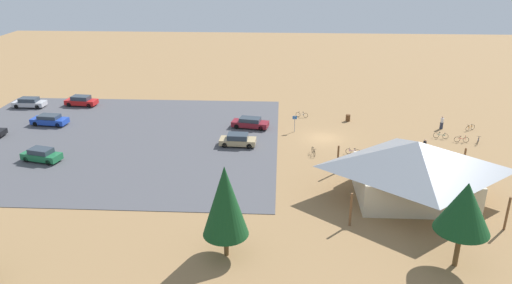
# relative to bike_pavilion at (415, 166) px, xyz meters

# --- Properties ---
(ground) EXTENTS (160.00, 160.00, 0.00)m
(ground) POSITION_rel_bike_pavilion_xyz_m (6.98, -15.00, -3.23)
(ground) COLOR #937047
(ground) RESTS_ON ground
(parking_lot_asphalt) EXTENTS (40.29, 33.60, 0.05)m
(parking_lot_asphalt) POSITION_rel_bike_pavilion_xyz_m (32.71, -13.05, -3.21)
(parking_lot_asphalt) COLOR #4C4C51
(parking_lot_asphalt) RESTS_ON ground
(bike_pavilion) EXTENTS (13.10, 10.78, 5.64)m
(bike_pavilion) POSITION_rel_bike_pavilion_xyz_m (0.00, 0.00, 0.00)
(bike_pavilion) COLOR beige
(bike_pavilion) RESTS_ON ground
(trash_bin) EXTENTS (0.60, 0.60, 0.90)m
(trash_bin) POSITION_rel_bike_pavilion_xyz_m (3.21, -21.57, -2.78)
(trash_bin) COLOR brown
(trash_bin) RESTS_ON ground
(lot_sign) EXTENTS (0.56, 0.08, 2.20)m
(lot_sign) POSITION_rel_bike_pavilion_xyz_m (10.47, -17.05, -1.82)
(lot_sign) COLOR #99999E
(lot_sign) RESTS_ON ground
(pine_mideast) EXTENTS (3.89, 3.89, 6.70)m
(pine_mideast) POSITION_rel_bike_pavilion_xyz_m (-0.67, 10.32, 1.58)
(pine_mideast) COLOR brown
(pine_mideast) RESTS_ON ground
(pine_center) EXTENTS (3.43, 3.43, 7.37)m
(pine_center) POSITION_rel_bike_pavilion_xyz_m (16.16, 9.91, 1.37)
(pine_center) COLOR brown
(pine_center) RESTS_ON ground
(bicycle_black_yard_front) EXTENTS (0.48, 1.76, 0.84)m
(bicycle_black_yard_front) POSITION_rel_bike_pavilion_xyz_m (8.50, -9.83, -2.85)
(bicycle_black_yard_front) COLOR black
(bicycle_black_yard_front) RESTS_ON ground
(bicycle_orange_edge_north) EXTENTS (1.42, 0.88, 0.79)m
(bicycle_orange_edge_north) POSITION_rel_bike_pavilion_xyz_m (-11.90, -18.76, -2.88)
(bicycle_orange_edge_north) COLOR black
(bicycle_orange_edge_north) RESTS_ON ground
(bicycle_purple_yard_left) EXTENTS (1.60, 0.52, 0.73)m
(bicycle_purple_yard_left) POSITION_rel_bike_pavilion_xyz_m (4.06, -10.11, -2.89)
(bicycle_purple_yard_left) COLOR black
(bicycle_purple_yard_left) RESTS_ON ground
(bicycle_teal_by_bin) EXTENTS (1.70, 0.61, 0.80)m
(bicycle_teal_by_bin) POSITION_rel_bike_pavilion_xyz_m (-7.32, -15.68, -2.87)
(bicycle_teal_by_bin) COLOR black
(bicycle_teal_by_bin) RESTS_ON ground
(bicycle_silver_edge_south) EXTENTS (1.65, 0.66, 0.77)m
(bicycle_silver_edge_south) POSITION_rel_bike_pavilion_xyz_m (9.34, -22.88, -2.88)
(bicycle_silver_edge_south) COLOR black
(bicycle_silver_edge_south) RESTS_ON ground
(bicycle_red_near_sign) EXTENTS (1.67, 0.48, 0.86)m
(bicycle_red_near_sign) POSITION_rel_bike_pavilion_xyz_m (-9.41, -14.53, -2.87)
(bicycle_red_near_sign) COLOR black
(bicycle_red_near_sign) RESTS_ON ground
(bicycle_blue_mid_cluster) EXTENTS (0.81, 1.58, 0.76)m
(bicycle_blue_mid_cluster) POSITION_rel_bike_pavilion_xyz_m (-11.24, -14.23, -2.88)
(bicycle_blue_mid_cluster) COLOR black
(bicycle_blue_mid_cluster) RESTS_ON ground
(car_tan_mid_lot) EXTENTS (4.30, 2.09, 1.45)m
(car_tan_mid_lot) POSITION_rel_bike_pavilion_xyz_m (17.20, -11.95, -2.47)
(car_tan_mid_lot) COLOR tan
(car_tan_mid_lot) RESTS_ON parking_lot_asphalt
(car_green_back_corner) EXTENTS (4.52, 2.68, 1.45)m
(car_green_back_corner) POSITION_rel_bike_pavilion_xyz_m (38.08, -6.39, -2.47)
(car_green_back_corner) COLOR #1E6B3D
(car_green_back_corner) RESTS_ON parking_lot_asphalt
(car_blue_second_row) EXTENTS (4.79, 2.36, 1.37)m
(car_blue_second_row) POSITION_rel_bike_pavilion_xyz_m (42.42, -17.88, -2.50)
(car_blue_second_row) COLOR #1E42B2
(car_blue_second_row) RESTS_ON parking_lot_asphalt
(car_silver_by_curb) EXTENTS (4.54, 1.88, 1.40)m
(car_silver_by_curb) POSITION_rel_bike_pavilion_xyz_m (48.80, -25.26, -2.49)
(car_silver_by_curb) COLOR #BCBCC1
(car_silver_by_curb) RESTS_ON parking_lot_asphalt
(car_red_front_row) EXTENTS (4.70, 2.29, 1.46)m
(car_red_front_row) POSITION_rel_bike_pavilion_xyz_m (41.54, -26.41, -2.47)
(car_red_front_row) COLOR red
(car_red_front_row) RESTS_ON parking_lot_asphalt
(car_maroon_inner_stall) EXTENTS (4.92, 2.62, 1.37)m
(car_maroon_inner_stall) POSITION_rel_bike_pavilion_xyz_m (16.14, -18.12, -2.50)
(car_maroon_inner_stall) COLOR maroon
(car_maroon_inner_stall) RESTS_ON parking_lot_asphalt
(visitor_crossing_yard) EXTENTS (0.40, 0.38, 1.69)m
(visitor_crossing_yard) POSITION_rel_bike_pavilion_xyz_m (-4.02, -10.91, -2.35)
(visitor_crossing_yard) COLOR #2D3347
(visitor_crossing_yard) RESTS_ON ground
(visitor_at_bikes) EXTENTS (0.37, 0.40, 1.71)m
(visitor_at_bikes) POSITION_rel_bike_pavilion_xyz_m (-8.39, -19.12, -2.34)
(visitor_at_bikes) COLOR #2D3347
(visitor_at_bikes) RESTS_ON ground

